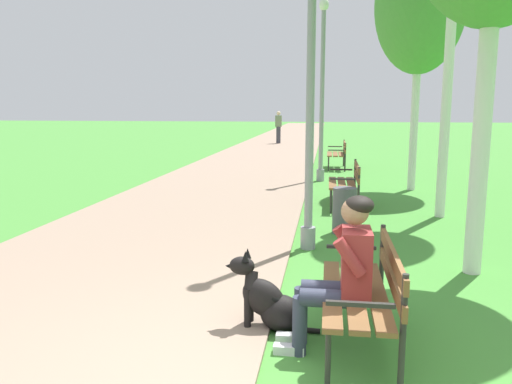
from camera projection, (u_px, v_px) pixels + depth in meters
The scene contains 11 objects.
paved_path at pixel (282, 142), 27.02m from camera, with size 4.00×60.00×0.04m, color gray.
park_bench_near at pixel (367, 286), 4.01m from camera, with size 0.55×1.50×0.85m.
park_bench_mid at pixel (347, 180), 9.72m from camera, with size 0.55×1.50×0.85m.
park_bench_far at pixel (339, 152), 15.62m from camera, with size 0.55×1.50×0.85m.
person_seated_on_near_bench at pixel (341, 268), 3.91m from camera, with size 0.74×0.49×1.25m.
dog_black at pixel (269, 301), 4.36m from camera, with size 0.83×0.30×0.71m.
lamp_post_near at pixel (311, 75), 6.53m from camera, with size 0.24×0.24×4.45m.
lamp_post_mid at pixel (322, 89), 12.75m from camera, with size 0.24×0.24×4.52m.
birch_tree_fourth at pixel (420, 4), 11.09m from camera, with size 1.96×2.15×5.63m.
litter_bin at pixel (344, 211), 7.68m from camera, with size 0.36×0.36×0.70m, color #515156.
pedestrian_distant at pixel (278, 127), 25.70m from camera, with size 0.32×0.22×1.65m.
Camera 1 is at (0.29, -3.01, 1.91)m, focal length 35.75 mm.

